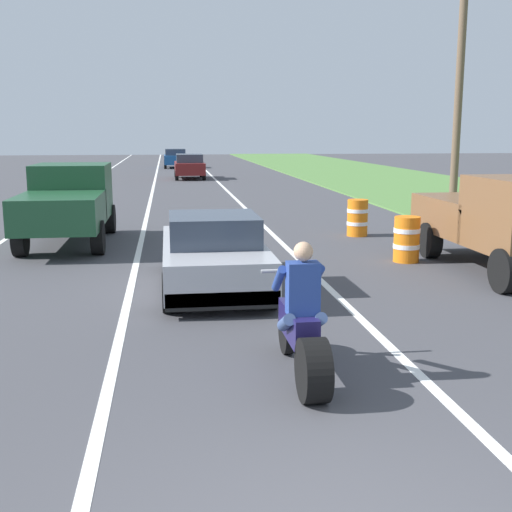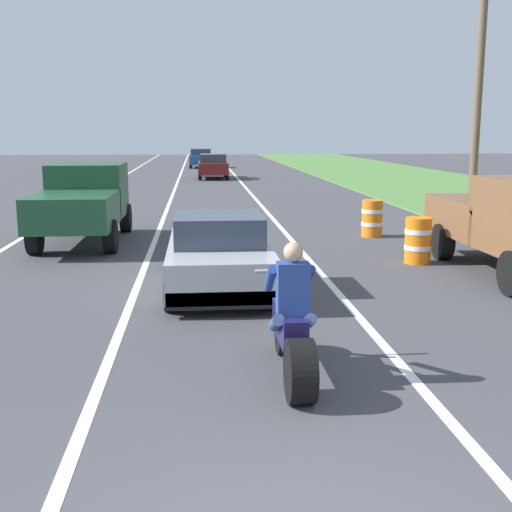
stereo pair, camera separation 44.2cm
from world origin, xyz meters
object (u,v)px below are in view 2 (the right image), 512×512
object	(u,v)px
sports_car_silver	(219,254)
pickup_truck_left_lane_dark_green	(83,200)
distant_car_far_ahead	(213,166)
motorcycle_with_rider	(292,331)
construction_barrel_nearest	(418,240)
construction_barrel_mid	(372,218)
distant_car_further_ahead	(201,158)

from	to	relation	value
sports_car_silver	pickup_truck_left_lane_dark_green	world-z (taller)	pickup_truck_left_lane_dark_green
pickup_truck_left_lane_dark_green	distant_car_far_ahead	xyz separation A→B (m)	(3.88, 23.16, -0.33)
motorcycle_with_rider	sports_car_silver	distance (m)	4.70
motorcycle_with_rider	distant_car_far_ahead	bearing A→B (deg)	90.18
construction_barrel_nearest	sports_car_silver	bearing A→B (deg)	-156.80
motorcycle_with_rider	construction_barrel_mid	size ratio (longest dim) A/B	2.21
construction_barrel_mid	distant_car_far_ahead	size ratio (longest dim) A/B	0.25
construction_barrel_mid	distant_car_further_ahead	world-z (taller)	distant_car_further_ahead
construction_barrel_nearest	construction_barrel_mid	distance (m)	3.67
sports_car_silver	construction_barrel_nearest	world-z (taller)	sports_car_silver
pickup_truck_left_lane_dark_green	distant_car_further_ahead	world-z (taller)	pickup_truck_left_lane_dark_green
sports_car_silver	construction_barrel_mid	size ratio (longest dim) A/B	4.30
motorcycle_with_rider	construction_barrel_nearest	world-z (taller)	motorcycle_with_rider
construction_barrel_mid	distant_car_far_ahead	distance (m)	23.21
sports_car_silver	distant_car_further_ahead	distance (m)	41.05
sports_car_silver	pickup_truck_left_lane_dark_green	distance (m)	6.24
sports_car_silver	distant_car_further_ahead	world-z (taller)	distant_car_further_ahead
pickup_truck_left_lane_dark_green	construction_barrel_nearest	size ratio (longest dim) A/B	4.80
motorcycle_with_rider	sports_car_silver	bearing A→B (deg)	98.31
motorcycle_with_rider	distant_car_far_ahead	xyz separation A→B (m)	(-0.10, 33.08, 0.18)
sports_car_silver	distant_car_further_ahead	size ratio (longest dim) A/B	1.08
construction_barrel_nearest	distant_car_further_ahead	xyz separation A→B (m)	(-4.47, 39.17, 0.27)
pickup_truck_left_lane_dark_green	construction_barrel_nearest	xyz separation A→B (m)	(7.68, -3.40, -0.60)
motorcycle_with_rider	pickup_truck_left_lane_dark_green	bearing A→B (deg)	111.84
construction_barrel_mid	motorcycle_with_rider	bearing A→B (deg)	-109.83
distant_car_far_ahead	pickup_truck_left_lane_dark_green	bearing A→B (deg)	-99.50
sports_car_silver	pickup_truck_left_lane_dark_green	size ratio (longest dim) A/B	0.90
motorcycle_with_rider	pickup_truck_left_lane_dark_green	world-z (taller)	pickup_truck_left_lane_dark_green
sports_car_silver	construction_barrel_nearest	bearing A→B (deg)	23.20
distant_car_far_ahead	construction_barrel_nearest	bearing A→B (deg)	-81.86
construction_barrel_nearest	distant_car_further_ahead	distance (m)	39.43
motorcycle_with_rider	pickup_truck_left_lane_dark_green	size ratio (longest dim) A/B	0.46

